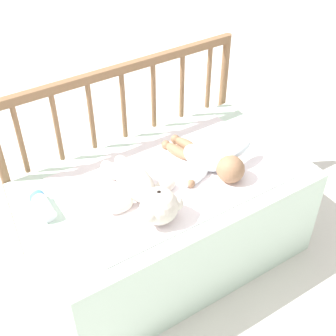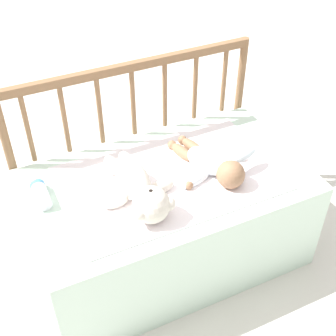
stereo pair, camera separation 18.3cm
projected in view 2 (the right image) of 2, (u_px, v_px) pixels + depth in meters
ground_plane at (168, 253)px, 2.16m from camera, size 12.00×12.00×0.00m
crib_mattress at (168, 219)px, 2.02m from camera, size 1.13×0.66×0.45m
crib_rail at (134, 113)px, 2.05m from camera, size 1.13×0.04×0.80m
blanket at (171, 179)px, 1.87m from camera, size 0.86×0.54×0.01m
teddy_bear at (139, 189)px, 1.74m from camera, size 0.29×0.45×0.14m
baby at (212, 164)px, 1.88m from camera, size 0.35×0.40×0.11m
baby_bottle at (40, 193)px, 1.77m from camera, size 0.06×0.16×0.06m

